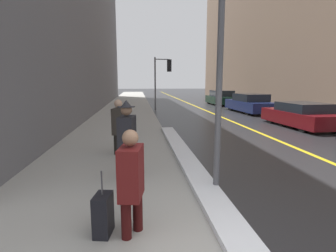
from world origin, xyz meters
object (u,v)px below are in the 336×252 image
(pedestrian_in_fedora, at_px, (127,137))
(lamp_post, at_px, (221,36))
(traffic_light_near, at_px, (164,72))
(parked_car_dark_green, at_px, (221,98))
(pedestrian_nearside, at_px, (119,124))
(pedestrian_in_glasses, at_px, (131,178))
(rolling_suitcase, at_px, (103,215))
(parked_car_maroon, at_px, (301,115))
(parked_car_navy, at_px, (250,104))

(pedestrian_in_fedora, bearing_deg, lamp_post, 75.45)
(traffic_light_near, height_order, parked_car_dark_green, traffic_light_near)
(pedestrian_nearside, bearing_deg, parked_car_dark_green, 162.39)
(pedestrian_in_glasses, bearing_deg, rolling_suitcase, -84.49)
(parked_car_maroon, bearing_deg, parked_car_navy, -3.89)
(pedestrian_in_glasses, bearing_deg, pedestrian_in_fedora, -166.55)
(pedestrian_nearside, relative_size, parked_car_maroon, 0.39)
(lamp_post, xyz_separation_m, parked_car_navy, (6.36, 12.86, -2.35))
(parked_car_navy, bearing_deg, pedestrian_nearside, 136.99)
(parked_car_navy, height_order, parked_car_dark_green, parked_car_dark_green)
(pedestrian_in_fedora, distance_m, parked_car_maroon, 10.04)
(pedestrian_in_glasses, distance_m, parked_car_maroon, 11.38)
(pedestrian_nearside, xyz_separation_m, parked_car_dark_green, (8.43, 16.18, -0.28))
(lamp_post, height_order, parked_car_navy, lamp_post)
(traffic_light_near, xyz_separation_m, parked_car_navy, (5.88, -2.37, -2.23))
(pedestrian_nearside, bearing_deg, traffic_light_near, 178.02)
(pedestrian_nearside, xyz_separation_m, rolling_suitcase, (0.05, -4.30, -0.61))
(pedestrian_in_fedora, height_order, pedestrian_nearside, pedestrian_in_fedora)
(traffic_light_near, relative_size, parked_car_maroon, 0.94)
(lamp_post, height_order, pedestrian_nearside, lamp_post)
(parked_car_maroon, relative_size, parked_car_dark_green, 0.99)
(pedestrian_nearside, height_order, parked_car_maroon, pedestrian_nearside)
(pedestrian_in_glasses, xyz_separation_m, pedestrian_nearside, (-0.46, 4.33, 0.07))
(lamp_post, distance_m, rolling_suitcase, 3.63)
(pedestrian_in_glasses, distance_m, pedestrian_nearside, 4.36)
(lamp_post, xyz_separation_m, traffic_light_near, (0.49, 15.23, -0.12))
(pedestrian_in_glasses, relative_size, parked_car_dark_green, 0.36)
(pedestrian_in_glasses, height_order, pedestrian_in_fedora, pedestrian_in_fedora)
(traffic_light_near, distance_m, parked_car_maroon, 10.50)
(traffic_light_near, xyz_separation_m, pedestrian_in_fedora, (-2.26, -14.43, -1.90))
(traffic_light_near, bearing_deg, rolling_suitcase, -107.03)
(parked_car_maroon, distance_m, parked_car_navy, 6.08)
(lamp_post, bearing_deg, parked_car_maroon, 47.22)
(lamp_post, xyz_separation_m, rolling_suitcase, (-2.05, -1.34, -2.68))
(lamp_post, bearing_deg, rolling_suitcase, -146.77)
(traffic_light_near, bearing_deg, parked_car_maroon, -63.90)
(lamp_post, xyz_separation_m, pedestrian_in_glasses, (-1.64, -1.37, -2.14))
(pedestrian_nearside, bearing_deg, parked_car_maroon, 124.47)
(lamp_post, xyz_separation_m, parked_car_maroon, (6.28, 6.79, -2.42))
(traffic_light_near, relative_size, pedestrian_in_glasses, 2.60)
(lamp_post, relative_size, traffic_light_near, 1.26)
(parked_car_maroon, height_order, parked_car_dark_green, parked_car_dark_green)
(pedestrian_in_fedora, bearing_deg, rolling_suitcase, 2.69)
(pedestrian_in_fedora, bearing_deg, parked_car_dark_green, 166.05)
(pedestrian_in_fedora, height_order, parked_car_maroon, pedestrian_in_fedora)
(pedestrian_nearside, height_order, parked_car_navy, pedestrian_nearside)
(parked_car_maroon, relative_size, rolling_suitcase, 4.43)
(pedestrian_in_fedora, bearing_deg, parked_car_maroon, 136.49)
(parked_car_navy, distance_m, parked_car_dark_green, 6.27)
(parked_car_maroon, bearing_deg, rolling_suitcase, 131.22)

